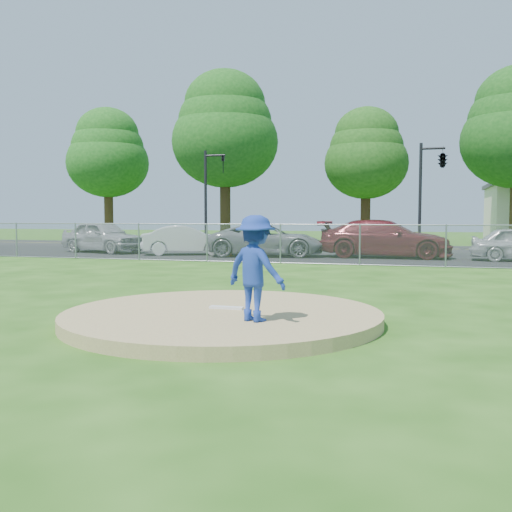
{
  "coord_description": "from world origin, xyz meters",
  "views": [
    {
      "loc": [
        3.29,
        -9.07,
        1.81
      ],
      "look_at": [
        0.0,
        2.0,
        1.0
      ],
      "focal_mm": 40.0,
      "sensor_mm": 36.0,
      "label": 1
    }
  ],
  "objects_px": {
    "parked_car_white": "(186,240)",
    "tree_far_left": "(108,153)",
    "parked_car_silver": "(103,237)",
    "traffic_signal_center": "(440,162)",
    "traffic_cone": "(229,249)",
    "parked_car_darkred": "(385,239)",
    "pitcher": "(256,268)",
    "traffic_signal_left": "(209,189)",
    "tree_center": "(366,153)",
    "parked_car_gray": "(267,240)",
    "tree_left": "(225,129)"
  },
  "relations": [
    {
      "from": "tree_center",
      "to": "parked_car_silver",
      "type": "height_order",
      "value": "tree_center"
    },
    {
      "from": "traffic_signal_center",
      "to": "parked_car_silver",
      "type": "xyz_separation_m",
      "value": [
        -16.02,
        -6.13,
        -3.82
      ]
    },
    {
      "from": "parked_car_darkred",
      "to": "pitcher",
      "type": "bearing_deg",
      "value": 177.62
    },
    {
      "from": "tree_left",
      "to": "parked_car_darkred",
      "type": "height_order",
      "value": "tree_left"
    },
    {
      "from": "pitcher",
      "to": "parked_car_darkred",
      "type": "relative_size",
      "value": 0.29
    },
    {
      "from": "pitcher",
      "to": "parked_car_gray",
      "type": "bearing_deg",
      "value": -52.23
    },
    {
      "from": "parked_car_silver",
      "to": "traffic_signal_center",
      "type": "bearing_deg",
      "value": -51.82
    },
    {
      "from": "parked_car_darkred",
      "to": "parked_car_gray",
      "type": "bearing_deg",
      "value": 97.77
    },
    {
      "from": "parked_car_white",
      "to": "traffic_cone",
      "type": "bearing_deg",
      "value": -124.66
    },
    {
      "from": "tree_far_left",
      "to": "tree_center",
      "type": "height_order",
      "value": "tree_far_left"
    },
    {
      "from": "traffic_signal_center",
      "to": "traffic_cone",
      "type": "bearing_deg",
      "value": -142.73
    },
    {
      "from": "traffic_signal_left",
      "to": "traffic_signal_center",
      "type": "distance_m",
      "value": 12.79
    },
    {
      "from": "parked_car_white",
      "to": "tree_far_left",
      "type": "bearing_deg",
      "value": 16.48
    },
    {
      "from": "tree_left",
      "to": "parked_car_darkred",
      "type": "distance_m",
      "value": 20.76
    },
    {
      "from": "parked_car_gray",
      "to": "parked_car_darkred",
      "type": "height_order",
      "value": "parked_car_darkred"
    },
    {
      "from": "pitcher",
      "to": "tree_far_left",
      "type": "bearing_deg",
      "value": -33.09
    },
    {
      "from": "traffic_cone",
      "to": "traffic_signal_center",
      "type": "bearing_deg",
      "value": 37.27
    },
    {
      "from": "parked_car_silver",
      "to": "parked_car_darkred",
      "type": "bearing_deg",
      "value": -71.09
    },
    {
      "from": "pitcher",
      "to": "parked_car_darkred",
      "type": "height_order",
      "value": "pitcher"
    },
    {
      "from": "traffic_signal_center",
      "to": "pitcher",
      "type": "distance_m",
      "value": 23.26
    },
    {
      "from": "parked_car_white",
      "to": "parked_car_gray",
      "type": "height_order",
      "value": "parked_car_gray"
    },
    {
      "from": "traffic_signal_left",
      "to": "traffic_cone",
      "type": "height_order",
      "value": "traffic_signal_left"
    },
    {
      "from": "parked_car_gray",
      "to": "parked_car_darkred",
      "type": "relative_size",
      "value": 0.92
    },
    {
      "from": "traffic_signal_center",
      "to": "traffic_signal_left",
      "type": "bearing_deg",
      "value": 180.0
    },
    {
      "from": "tree_far_left",
      "to": "parked_car_darkred",
      "type": "xyz_separation_m",
      "value": [
        23.61,
        -16.73,
        -6.23
      ]
    },
    {
      "from": "traffic_signal_center",
      "to": "pitcher",
      "type": "relative_size",
      "value": 3.45
    },
    {
      "from": "traffic_signal_center",
      "to": "pitcher",
      "type": "bearing_deg",
      "value": -97.9
    },
    {
      "from": "tree_left",
      "to": "parked_car_silver",
      "type": "relative_size",
      "value": 2.72
    },
    {
      "from": "tree_left",
      "to": "parked_car_gray",
      "type": "relative_size",
      "value": 2.4
    },
    {
      "from": "tree_far_left",
      "to": "traffic_cone",
      "type": "relative_size",
      "value": 16.86
    },
    {
      "from": "traffic_cone",
      "to": "parked_car_darkred",
      "type": "relative_size",
      "value": 0.11
    },
    {
      "from": "tree_left",
      "to": "parked_car_silver",
      "type": "height_order",
      "value": "tree_left"
    },
    {
      "from": "tree_far_left",
      "to": "tree_left",
      "type": "bearing_deg",
      "value": -10.3
    },
    {
      "from": "tree_left",
      "to": "traffic_signal_center",
      "type": "relative_size",
      "value": 2.24
    },
    {
      "from": "traffic_cone",
      "to": "parked_car_white",
      "type": "bearing_deg",
      "value": 168.69
    },
    {
      "from": "traffic_signal_left",
      "to": "tree_far_left",
      "type": "bearing_deg",
      "value": 140.27
    },
    {
      "from": "tree_center",
      "to": "traffic_cone",
      "type": "relative_size",
      "value": 15.46
    },
    {
      "from": "traffic_signal_center",
      "to": "tree_far_left",
      "type": "bearing_deg",
      "value": 157.04
    },
    {
      "from": "traffic_signal_center",
      "to": "parked_car_white",
      "type": "xyz_separation_m",
      "value": [
        -11.38,
        -6.49,
        -3.92
      ]
    },
    {
      "from": "traffic_cone",
      "to": "parked_car_white",
      "type": "height_order",
      "value": "parked_car_white"
    },
    {
      "from": "parked_car_silver",
      "to": "parked_car_darkred",
      "type": "distance_m",
      "value": 13.67
    },
    {
      "from": "pitcher",
      "to": "traffic_signal_left",
      "type": "bearing_deg",
      "value": -44.32
    },
    {
      "from": "parked_car_darkred",
      "to": "traffic_cone",
      "type": "bearing_deg",
      "value": 100.46
    },
    {
      "from": "traffic_cone",
      "to": "traffic_signal_left",
      "type": "bearing_deg",
      "value": 117.45
    },
    {
      "from": "pitcher",
      "to": "traffic_cone",
      "type": "bearing_deg",
      "value": -46.46
    },
    {
      "from": "traffic_cone",
      "to": "parked_car_white",
      "type": "relative_size",
      "value": 0.15
    },
    {
      "from": "tree_left",
      "to": "pitcher",
      "type": "bearing_deg",
      "value": -69.6
    },
    {
      "from": "traffic_signal_left",
      "to": "parked_car_gray",
      "type": "bearing_deg",
      "value": -50.81
    },
    {
      "from": "traffic_signal_left",
      "to": "traffic_signal_center",
      "type": "relative_size",
      "value": 1.0
    },
    {
      "from": "tree_far_left",
      "to": "parked_car_silver",
      "type": "height_order",
      "value": "tree_far_left"
    }
  ]
}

